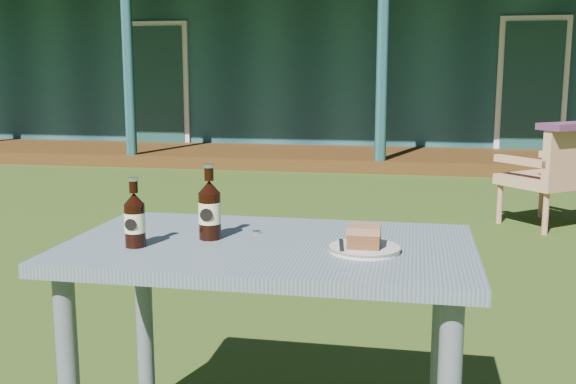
% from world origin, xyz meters
% --- Properties ---
extents(ground, '(80.00, 80.00, 0.00)m').
position_xyz_m(ground, '(0.00, 0.00, 0.00)').
color(ground, '#334916').
extents(pavilion, '(15.80, 8.30, 3.45)m').
position_xyz_m(pavilion, '(-0.00, 9.39, 1.61)').
color(pavilion, '#1D474B').
rests_on(pavilion, ground).
extents(cafe_table, '(1.20, 0.70, 0.72)m').
position_xyz_m(cafe_table, '(0.00, -1.60, 0.62)').
color(cafe_table, slate).
rests_on(cafe_table, ground).
extents(plate, '(0.20, 0.20, 0.01)m').
position_xyz_m(plate, '(0.29, -1.65, 0.73)').
color(plate, silver).
rests_on(plate, cafe_table).
extents(cake_slice, '(0.09, 0.09, 0.06)m').
position_xyz_m(cake_slice, '(0.28, -1.65, 0.77)').
color(cake_slice, brown).
rests_on(cake_slice, plate).
extents(fork, '(0.03, 0.14, 0.00)m').
position_xyz_m(fork, '(0.22, -1.66, 0.74)').
color(fork, silver).
rests_on(fork, plate).
extents(cola_bottle_near, '(0.07, 0.07, 0.23)m').
position_xyz_m(cola_bottle_near, '(-0.19, -1.59, 0.81)').
color(cola_bottle_near, black).
rests_on(cola_bottle_near, cafe_table).
extents(cola_bottle_far, '(0.06, 0.06, 0.20)m').
position_xyz_m(cola_bottle_far, '(-0.37, -1.72, 0.80)').
color(cola_bottle_far, black).
rests_on(cola_bottle_far, cafe_table).
extents(bottle_cap, '(0.03, 0.03, 0.01)m').
position_xyz_m(bottle_cap, '(-0.06, -1.50, 0.72)').
color(bottle_cap, silver).
rests_on(bottle_cap, cafe_table).
extents(armchair_left, '(0.81, 0.80, 0.80)m').
position_xyz_m(armchair_left, '(1.50, 2.07, 0.45)').
color(armchair_left, tan).
rests_on(armchair_left, ground).
extents(floral_throw, '(0.61, 0.56, 0.05)m').
position_xyz_m(floral_throw, '(1.61, 1.94, 0.82)').
color(floral_throw, '#542C4B').
rests_on(floral_throw, armchair_left).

